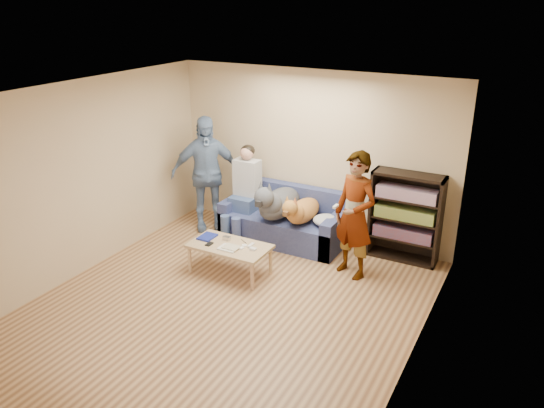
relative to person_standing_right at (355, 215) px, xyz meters
The scene contains 27 objects.
ground 2.06m from the person_standing_right, 124.93° to the right, with size 5.00×5.00×0.00m, color brown.
ceiling 2.54m from the person_standing_right, 124.93° to the right, with size 5.00×5.00×0.00m, color white.
wall_back 1.51m from the person_standing_right, 137.81° to the left, with size 4.50×4.50×0.00m, color tan.
wall_front 4.19m from the person_standing_right, 104.85° to the right, with size 4.50×4.50×0.00m, color tan.
wall_left 3.68m from the person_standing_right, 155.24° to the right, with size 5.00×5.00×0.00m, color tan.
wall_right 1.98m from the person_standing_right, 52.35° to the right, with size 5.00×5.00×0.00m, color tan.
blanket 0.80m from the person_standing_right, 140.98° to the left, with size 0.46×0.39×0.16m, color #AFAFB4.
person_standing_right is the anchor object (origin of this frame).
person_standing_left 2.66m from the person_standing_right, behind, with size 1.10×0.46×1.87m, color #7995C1.
held_controller 0.33m from the person_standing_right, 135.00° to the right, with size 0.04×0.12×0.03m, color silver.
notebook_blue 2.07m from the person_standing_right, 159.42° to the right, with size 0.20×0.26×0.03m, color navy.
papers 1.74m from the person_standing_right, 149.20° to the right, with size 0.26×0.20×0.01m, color silver.
magazine 1.70m from the person_standing_right, 149.26° to the right, with size 0.22×0.17×0.01m, color #BAAF95.
camera_silver 1.79m from the person_standing_right, 158.34° to the right, with size 0.11×0.06×0.05m, color #BBBBC0.
controller_a 1.45m from the person_standing_right, 151.44° to the right, with size 0.04×0.13×0.03m, color silver.
controller_b 1.42m from the person_standing_right, 146.85° to the right, with size 0.09×0.06×0.03m, color silver.
headphone_cup_a 1.58m from the person_standing_right, 148.89° to the right, with size 0.07×0.07×0.02m, color white.
headphone_cup_b 1.54m from the person_standing_right, 151.56° to the right, with size 0.07×0.07×0.02m, color white.
pen_orange 1.83m from the person_standing_right, 148.69° to the right, with size 0.01×0.01×0.14m, color orange.
pen_black 1.56m from the person_standing_right, 157.08° to the right, with size 0.01×0.01×0.14m, color black.
wallet 2.01m from the person_standing_right, 153.20° to the right, with size 0.07×0.12×0.01m, color black.
sofa 1.55m from the person_standing_right, 156.80° to the left, with size 1.90×0.85×0.82m.
person_seated 2.03m from the person_standing_right, 167.49° to the left, with size 0.40×0.73×1.47m.
dog_gray 1.42m from the person_standing_right, 165.02° to the left, with size 0.48×1.28×0.70m.
dog_tan 1.06m from the person_standing_right, 158.78° to the left, with size 0.37×1.15×0.54m.
coffee_table 1.75m from the person_standing_right, 153.01° to the right, with size 1.10×0.60×0.42m.
bookshelf 0.95m from the person_standing_right, 58.96° to the left, with size 1.00×0.34×1.30m.
Camera 1 is at (3.16, -4.68, 3.60)m, focal length 35.00 mm.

